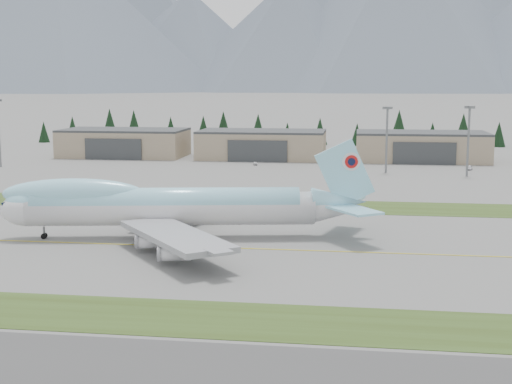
# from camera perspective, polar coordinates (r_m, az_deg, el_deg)

# --- Properties ---
(ground) EXTENTS (7000.00, 7000.00, 0.00)m
(ground) POSITION_cam_1_polar(r_m,az_deg,el_deg) (126.43, -1.74, -4.52)
(ground) COLOR #61615F
(ground) RESTS_ON ground
(grass_strip_near) EXTENTS (400.00, 14.00, 0.08)m
(grass_strip_near) POSITION_cam_1_polar(r_m,az_deg,el_deg) (90.64, -5.88, -9.98)
(grass_strip_near) COLOR #324317
(grass_strip_near) RESTS_ON ground
(grass_strip_far) EXTENTS (400.00, 18.00, 0.08)m
(grass_strip_far) POSITION_cam_1_polar(r_m,az_deg,el_deg) (170.06, 0.84, -1.06)
(grass_strip_far) COLOR #324317
(grass_strip_far) RESTS_ON ground
(taxiway_line_main) EXTENTS (400.00, 0.40, 0.02)m
(taxiway_line_main) POSITION_cam_1_polar(r_m,az_deg,el_deg) (126.43, -1.74, -4.52)
(taxiway_line_main) COLOR gold
(taxiway_line_main) RESTS_ON ground
(boeing_747_freighter) EXTENTS (71.26, 60.36, 18.68)m
(boeing_747_freighter) POSITION_cam_1_polar(r_m,az_deg,el_deg) (134.58, -7.08, -1.09)
(boeing_747_freighter) COLOR silver
(boeing_747_freighter) RESTS_ON ground
(hangar_left) EXTENTS (48.00, 26.60, 10.80)m
(hangar_left) POSITION_cam_1_polar(r_m,az_deg,el_deg) (286.98, -10.49, 3.90)
(hangar_left) COLOR gray
(hangar_left) RESTS_ON ground
(hangar_center) EXTENTS (48.00, 26.60, 10.80)m
(hangar_center) POSITION_cam_1_polar(r_m,az_deg,el_deg) (274.54, 0.49, 3.83)
(hangar_center) COLOR gray
(hangar_center) RESTS_ON ground
(hangar_right) EXTENTS (48.00, 26.60, 10.80)m
(hangar_right) POSITION_cam_1_polar(r_m,az_deg,el_deg) (273.22, 13.08, 3.58)
(hangar_right) COLOR gray
(hangar_right) RESTS_ON ground
(floodlight_masts) EXTENTS (201.68, 8.65, 23.32)m
(floodlight_masts) POSITION_cam_1_polar(r_m,az_deg,el_deg) (230.26, 7.79, 5.36)
(floodlight_masts) COLOR slate
(floodlight_masts) RESTS_ON ground
(service_vehicle_a) EXTENTS (2.24, 3.72, 1.18)m
(service_vehicle_a) POSITION_cam_1_polar(r_m,az_deg,el_deg) (252.47, -0.06, 2.17)
(service_vehicle_a) COLOR silver
(service_vehicle_a) RESTS_ON ground
(service_vehicle_b) EXTENTS (3.40, 2.05, 1.06)m
(service_vehicle_b) POSITION_cam_1_polar(r_m,az_deg,el_deg) (251.18, 6.35, 2.08)
(service_vehicle_b) COLOR gold
(service_vehicle_b) RESTS_ON ground
(service_vehicle_c) EXTENTS (2.93, 4.96, 1.35)m
(service_vehicle_c) POSITION_cam_1_polar(r_m,az_deg,el_deg) (248.99, 16.68, 1.71)
(service_vehicle_c) COLOR silver
(service_vehicle_c) RESTS_ON ground
(conifer_belt) EXTENTS (267.21, 14.43, 16.66)m
(conifer_belt) POSITION_cam_1_polar(r_m,az_deg,el_deg) (335.03, 2.35, 5.01)
(conifer_belt) COLOR black
(conifer_belt) RESTS_ON ground
(mountain_ridge_front) EXTENTS (4339.56, 1233.55, 506.92)m
(mountain_ridge_front) POSITION_cam_1_polar(r_m,az_deg,el_deg) (2295.16, 5.02, 13.69)
(mountain_ridge_front) COLOR #474F5F
(mountain_ridge_front) RESTS_ON ground
(mountain_ridge_rear) EXTENTS (4497.80, 1077.55, 538.78)m
(mountain_ridge_rear) POSITION_cam_1_polar(r_m,az_deg,el_deg) (3035.05, 11.42, 13.12)
(mountain_ridge_rear) COLOR #474F5F
(mountain_ridge_rear) RESTS_ON ground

